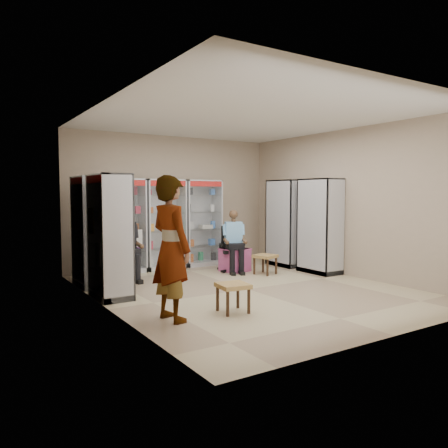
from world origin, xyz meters
TOP-DOWN VIEW (x-y plane):
  - floor at (0.00, 0.00)m, footprint 6.00×6.00m
  - room_shell at (0.00, 0.00)m, footprint 5.02×6.02m
  - cabinet_back_left at (-1.30, 2.73)m, footprint 0.90×0.50m
  - cabinet_back_mid at (-0.35, 2.73)m, footprint 0.90×0.50m
  - cabinet_back_right at (0.60, 2.73)m, footprint 0.90×0.50m
  - cabinet_right_far at (2.23, 1.60)m, footprint 0.90×0.50m
  - cabinet_right_near at (2.23, 0.50)m, footprint 0.90×0.50m
  - cabinet_left_far at (-2.23, 1.80)m, footprint 0.90×0.50m
  - cabinet_left_near at (-2.23, 0.70)m, footprint 0.90×0.50m
  - wooden_chair at (-1.55, 2.00)m, footprint 0.42×0.42m
  - seated_customer at (-1.55, 1.95)m, footprint 0.44×0.60m
  - office_chair at (0.75, 1.64)m, footprint 0.69×0.69m
  - seated_shopkeeper at (0.75, 1.59)m, footprint 0.59×0.68m
  - pink_trunk at (0.81, 1.61)m, footprint 0.61×0.59m
  - tea_glass at (0.79, 1.66)m, footprint 0.07×0.07m
  - woven_stool_a at (1.15, 0.99)m, footprint 0.52×0.52m
  - woven_stool_b at (-1.04, -1.10)m, footprint 0.46×0.46m
  - standing_man at (-1.95, -0.98)m, footprint 0.56×0.76m

SIDE VIEW (x-z plane):
  - floor at x=0.00m, z-range 0.00..0.00m
  - woven_stool_a at x=1.15m, z-range 0.00..0.41m
  - woven_stool_b at x=-1.04m, z-range 0.00..0.41m
  - pink_trunk at x=0.81m, z-range 0.00..0.50m
  - wooden_chair at x=-1.55m, z-range 0.00..0.94m
  - office_chair at x=0.75m, z-range 0.00..0.98m
  - tea_glass at x=0.79m, z-range 0.50..0.60m
  - seated_shopkeeper at x=0.75m, z-range 0.00..1.25m
  - seated_customer at x=-1.55m, z-range 0.00..1.34m
  - standing_man at x=-1.95m, z-range 0.00..1.93m
  - cabinet_back_left at x=-1.30m, z-range 0.00..2.00m
  - cabinet_back_mid at x=-0.35m, z-range 0.00..2.00m
  - cabinet_back_right at x=0.60m, z-range 0.00..2.00m
  - cabinet_right_far at x=2.23m, z-range 0.00..2.00m
  - cabinet_right_near at x=2.23m, z-range 0.00..2.00m
  - cabinet_left_far at x=-2.23m, z-range 0.00..2.00m
  - cabinet_left_near at x=-2.23m, z-range 0.00..2.00m
  - room_shell at x=0.00m, z-range 0.46..3.47m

